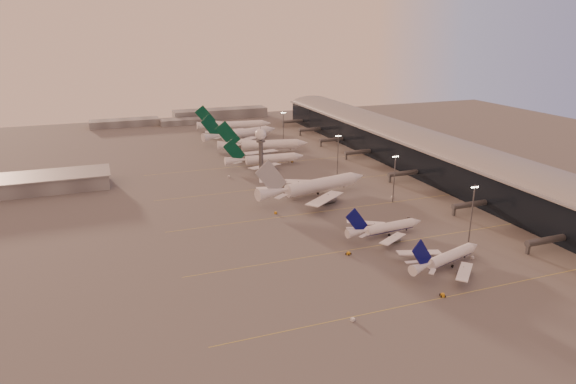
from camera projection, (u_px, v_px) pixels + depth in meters
name	position (u px, v px, depth m)	size (l,w,h in m)	color
ground	(344.00, 263.00, 195.85)	(700.00, 700.00, 0.00)	#525050
taxiway_markings	(348.00, 207.00, 255.68)	(180.00, 185.25, 0.02)	gold
terminal	(420.00, 150.00, 326.46)	(57.00, 362.00, 23.04)	black
hangar	(31.00, 184.00, 279.28)	(82.00, 27.00, 8.50)	slate
radar_tower	(261.00, 144.00, 297.85)	(6.40, 6.40, 31.10)	#505257
mast_a	(472.00, 211.00, 210.85)	(3.60, 0.56, 25.00)	#505257
mast_b	(394.00, 177.00, 258.83)	(3.60, 0.56, 25.00)	#505257
mast_c	(338.00, 153.00, 306.14)	(3.60, 0.56, 25.00)	#505257
mast_d	(283.00, 127.00, 385.61)	(3.60, 0.56, 25.00)	#505257
distant_horizon	(193.00, 117.00, 485.02)	(165.00, 37.50, 9.00)	slate
narrowbody_near	(446.00, 260.00, 191.63)	(38.89, 30.58, 15.62)	white
narrowbody_mid	(385.00, 229.00, 220.13)	(39.00, 31.04, 15.23)	white
widebody_white	(314.00, 189.00, 271.02)	(68.02, 53.94, 24.25)	white
greentail_a	(265.00, 161.00, 329.36)	(53.43, 43.14, 19.40)	white
greentail_b	(263.00, 147.00, 363.21)	(65.04, 52.09, 23.80)	white
greentail_c	(241.00, 136.00, 400.38)	(64.59, 51.44, 24.08)	white
greentail_d	(235.00, 127.00, 435.84)	(63.98, 51.40, 23.28)	white
gsv_truck_a	(354.00, 318.00, 157.34)	(5.94, 3.02, 2.29)	white
gsv_tug_near	(443.00, 295.00, 171.58)	(3.37, 4.33, 1.09)	gold
gsv_catering_a	(473.00, 254.00, 199.10)	(5.10, 3.19, 3.87)	white
gsv_tug_mid	(348.00, 254.00, 202.79)	(3.85, 4.53, 1.11)	gold
gsv_truck_b	(409.00, 216.00, 240.61)	(5.49, 3.74, 2.09)	#5C5F62
gsv_truck_c	(276.00, 212.00, 246.74)	(5.72, 2.95, 2.20)	gold
gsv_catering_b	(393.00, 194.00, 268.68)	(6.01, 4.37, 4.51)	white
gsv_tug_far	(291.00, 188.00, 283.77)	(4.06, 4.53, 1.11)	white
gsv_truck_d	(229.00, 175.00, 306.03)	(3.14, 5.39, 2.05)	white
gsv_tug_hangar	(292.00, 162.00, 338.88)	(3.28, 2.15, 0.89)	gold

